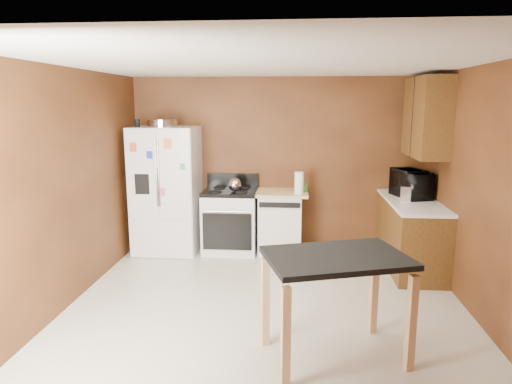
# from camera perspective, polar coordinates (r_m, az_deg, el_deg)

# --- Properties ---
(floor) EXTENTS (4.50, 4.50, 0.00)m
(floor) POSITION_cam_1_polar(r_m,az_deg,el_deg) (4.92, 1.23, -14.56)
(floor) COLOR beige
(floor) RESTS_ON ground
(ceiling) EXTENTS (4.50, 4.50, 0.00)m
(ceiling) POSITION_cam_1_polar(r_m,az_deg,el_deg) (4.45, 1.37, 15.86)
(ceiling) COLOR white
(ceiling) RESTS_ON ground
(wall_back) EXTENTS (4.20, 0.00, 4.20)m
(wall_back) POSITION_cam_1_polar(r_m,az_deg,el_deg) (6.74, 2.50, 3.58)
(wall_back) COLOR brown
(wall_back) RESTS_ON ground
(wall_front) EXTENTS (4.20, 0.00, 4.20)m
(wall_front) POSITION_cam_1_polar(r_m,az_deg,el_deg) (2.36, -2.22, -10.75)
(wall_front) COLOR brown
(wall_front) RESTS_ON ground
(wall_left) EXTENTS (0.00, 4.50, 4.50)m
(wall_left) POSITION_cam_1_polar(r_m,az_deg,el_deg) (5.10, -22.97, 0.27)
(wall_left) COLOR brown
(wall_left) RESTS_ON ground
(wall_right) EXTENTS (0.00, 4.50, 4.50)m
(wall_right) POSITION_cam_1_polar(r_m,az_deg,el_deg) (4.87, 26.80, -0.52)
(wall_right) COLOR brown
(wall_right) RESTS_ON ground
(roasting_pan) EXTENTS (0.41, 0.41, 0.10)m
(roasting_pan) POSITION_cam_1_polar(r_m,az_deg,el_deg) (6.54, -11.60, 8.43)
(roasting_pan) COLOR silver
(roasting_pan) RESTS_ON refrigerator
(pen_cup) EXTENTS (0.07, 0.07, 0.11)m
(pen_cup) POSITION_cam_1_polar(r_m,az_deg,el_deg) (6.59, -14.62, 8.34)
(pen_cup) COLOR black
(pen_cup) RESTS_ON refrigerator
(kettle) EXTENTS (0.19, 0.19, 0.19)m
(kettle) POSITION_cam_1_polar(r_m,az_deg,el_deg) (6.43, -2.66, 0.92)
(kettle) COLOR silver
(kettle) RESTS_ON gas_range
(paper_towel) EXTENTS (0.15, 0.15, 0.30)m
(paper_towel) POSITION_cam_1_polar(r_m,az_deg,el_deg) (6.35, 5.41, 1.15)
(paper_towel) COLOR white
(paper_towel) RESTS_ON dishwasher
(green_canister) EXTENTS (0.13, 0.13, 0.12)m
(green_canister) POSITION_cam_1_polar(r_m,az_deg,el_deg) (6.53, 6.03, 0.59)
(green_canister) COLOR green
(green_canister) RESTS_ON dishwasher
(toaster) EXTENTS (0.23, 0.29, 0.19)m
(toaster) POSITION_cam_1_polar(r_m,az_deg,el_deg) (6.19, 18.46, -0.06)
(toaster) COLOR silver
(toaster) RESTS_ON right_cabinets
(microwave) EXTENTS (0.56, 0.69, 0.33)m
(microwave) POSITION_cam_1_polar(r_m,az_deg,el_deg) (6.36, 18.81, 0.85)
(microwave) COLOR black
(microwave) RESTS_ON right_cabinets
(refrigerator) EXTENTS (0.90, 0.80, 1.80)m
(refrigerator) POSITION_cam_1_polar(r_m,az_deg,el_deg) (6.66, -11.10, 0.25)
(refrigerator) COLOR white
(refrigerator) RESTS_ON ground
(gas_range) EXTENTS (0.76, 0.68, 1.10)m
(gas_range) POSITION_cam_1_polar(r_m,az_deg,el_deg) (6.63, -3.22, -3.50)
(gas_range) COLOR white
(gas_range) RESTS_ON ground
(dishwasher) EXTENTS (0.78, 0.63, 0.89)m
(dishwasher) POSITION_cam_1_polar(r_m,az_deg,el_deg) (6.60, 3.03, -3.66)
(dishwasher) COLOR white
(dishwasher) RESTS_ON ground
(right_cabinets) EXTENTS (0.63, 1.58, 2.45)m
(right_cabinets) POSITION_cam_1_polar(r_m,az_deg,el_deg) (6.23, 19.31, -0.85)
(right_cabinets) COLOR brown
(right_cabinets) RESTS_ON ground
(island) EXTENTS (1.30, 1.06, 0.91)m
(island) POSITION_cam_1_polar(r_m,az_deg,el_deg) (3.87, 9.96, -9.84)
(island) COLOR black
(island) RESTS_ON ground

